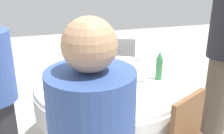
% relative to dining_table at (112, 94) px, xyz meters
% --- Properties ---
extents(dining_table, '(1.47, 1.47, 0.74)m').
position_rel_dining_table_xyz_m(dining_table, '(0.00, 0.00, 0.00)').
color(dining_table, white).
rests_on(dining_table, ground_plane).
extents(bottle_dark_green_south, '(0.06, 0.06, 0.32)m').
position_rel_dining_table_xyz_m(bottle_dark_green_south, '(-0.00, -0.00, 0.30)').
color(bottle_dark_green_south, '#194728').
rests_on(bottle_dark_green_south, dining_table).
extents(bottle_brown_north, '(0.06, 0.06, 0.30)m').
position_rel_dining_table_xyz_m(bottle_brown_north, '(0.47, 0.09, 0.29)').
color(bottle_brown_north, '#593314').
rests_on(bottle_brown_north, dining_table).
extents(bottle_dark_green_outer, '(0.07, 0.07, 0.30)m').
position_rel_dining_table_xyz_m(bottle_dark_green_outer, '(0.13, 0.33, 0.29)').
color(bottle_dark_green_outer, '#194728').
rests_on(bottle_dark_green_outer, dining_table).
extents(bottle_green_far, '(0.06, 0.06, 0.28)m').
position_rel_dining_table_xyz_m(bottle_green_far, '(-0.10, -0.43, 0.28)').
color(bottle_green_far, '#2D6B38').
rests_on(bottle_green_far, dining_table).
extents(wine_glass_far, '(0.07, 0.07, 0.16)m').
position_rel_dining_table_xyz_m(wine_glass_far, '(-0.27, 0.05, 0.26)').
color(wine_glass_far, white).
rests_on(wine_glass_far, dining_table).
extents(wine_glass_left, '(0.07, 0.07, 0.16)m').
position_rel_dining_table_xyz_m(wine_glass_left, '(-0.14, -0.07, 0.26)').
color(wine_glass_left, white).
rests_on(wine_glass_left, dining_table).
extents(wine_glass_west, '(0.07, 0.07, 0.15)m').
position_rel_dining_table_xyz_m(wine_glass_west, '(0.43, -0.45, 0.25)').
color(wine_glass_west, white).
rests_on(wine_glass_west, dining_table).
extents(wine_glass_rear, '(0.06, 0.06, 0.15)m').
position_rel_dining_table_xyz_m(wine_glass_rear, '(-0.13, -0.28, 0.25)').
color(wine_glass_rear, white).
rests_on(wine_glass_rear, dining_table).
extents(wine_glass_mid, '(0.07, 0.07, 0.15)m').
position_rel_dining_table_xyz_m(wine_glass_mid, '(-0.28, 0.21, 0.24)').
color(wine_glass_mid, white).
rests_on(wine_glass_mid, dining_table).
extents(plate_mid, '(0.25, 0.25, 0.02)m').
position_rel_dining_table_xyz_m(plate_mid, '(-0.02, 0.49, 0.15)').
color(plate_mid, white).
rests_on(plate_mid, dining_table).
extents(plate_right, '(0.25, 0.25, 0.04)m').
position_rel_dining_table_xyz_m(plate_right, '(0.28, 0.07, 0.16)').
color(plate_right, white).
rests_on(plate_right, dining_table).
extents(plate_near, '(0.23, 0.23, 0.02)m').
position_rel_dining_table_xyz_m(plate_near, '(0.15, -0.37, 0.15)').
color(plate_near, white).
rests_on(plate_near, dining_table).
extents(knife_north, '(0.11, 0.16, 0.00)m').
position_rel_dining_table_xyz_m(knife_north, '(0.44, -0.20, 0.15)').
color(knife_north, silver).
rests_on(knife_north, dining_table).
extents(folded_napkin, '(0.19, 0.19, 0.02)m').
position_rel_dining_table_xyz_m(folded_napkin, '(-0.41, -0.09, 0.16)').
color(folded_napkin, white).
rests_on(folded_napkin, dining_table).
extents(person_north, '(0.34, 0.34, 1.70)m').
position_rel_dining_table_xyz_m(person_north, '(-0.07, -1.16, 0.30)').
color(person_north, '#4C3F33').
rests_on(person_north, ground_plane).
extents(chair_rear, '(0.52, 0.52, 0.87)m').
position_rel_dining_table_xyz_m(chair_rear, '(1.07, -0.43, -0.08)').
color(chair_rear, '#99999E').
rests_on(chair_rear, ground_plane).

